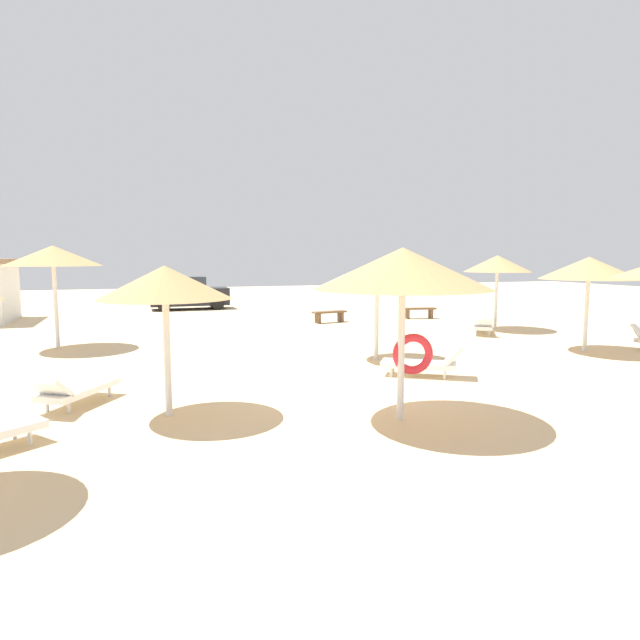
{
  "coord_description": "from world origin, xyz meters",
  "views": [
    {
      "loc": [
        -4.22,
        -9.59,
        2.76
      ],
      "look_at": [
        0.0,
        3.0,
        1.2
      ],
      "focal_mm": 30.38,
      "sensor_mm": 36.0,
      "label": 1
    }
  ],
  "objects_px": {
    "bench_0": "(419,311)",
    "lounger_1": "(482,325)",
    "parasol_1": "(497,264)",
    "parked_car": "(188,294)",
    "parasol_3": "(589,268)",
    "parasol_5": "(53,256)",
    "parasol_4": "(377,276)",
    "parasol_6": "(403,270)",
    "parasol_0": "(165,283)",
    "bench_1": "(329,314)",
    "lounger_0": "(75,389)",
    "lounger_4": "(424,363)"
  },
  "relations": [
    {
      "from": "lounger_1",
      "to": "bench_0",
      "type": "height_order",
      "value": "lounger_1"
    },
    {
      "from": "parasol_4",
      "to": "lounger_1",
      "type": "xyz_separation_m",
      "value": [
        5.58,
        3.14,
        -1.92
      ]
    },
    {
      "from": "parasol_0",
      "to": "bench_0",
      "type": "height_order",
      "value": "parasol_0"
    },
    {
      "from": "lounger_4",
      "to": "bench_0",
      "type": "bearing_deg",
      "value": 61.73
    },
    {
      "from": "parasol_0",
      "to": "parked_car",
      "type": "bearing_deg",
      "value": 84.07
    },
    {
      "from": "parasol_0",
      "to": "lounger_1",
      "type": "distance_m",
      "value": 13.23
    },
    {
      "from": "parasol_5",
      "to": "lounger_0",
      "type": "xyz_separation_m",
      "value": [
        1.18,
        -7.05,
        -2.46
      ]
    },
    {
      "from": "parasol_0",
      "to": "parasol_3",
      "type": "height_order",
      "value": "parasol_3"
    },
    {
      "from": "parasol_3",
      "to": "parasol_6",
      "type": "bearing_deg",
      "value": -152.25
    },
    {
      "from": "lounger_0",
      "to": "bench_1",
      "type": "distance_m",
      "value": 13.72
    },
    {
      "from": "parasol_4",
      "to": "lounger_4",
      "type": "xyz_separation_m",
      "value": [
        0.17,
        -2.32,
        -1.91
      ]
    },
    {
      "from": "parasol_1",
      "to": "lounger_1",
      "type": "xyz_separation_m",
      "value": [
        -1.23,
        -0.93,
        -2.17
      ]
    },
    {
      "from": "parasol_0",
      "to": "lounger_1",
      "type": "bearing_deg",
      "value": 31.28
    },
    {
      "from": "parasol_3",
      "to": "bench_1",
      "type": "bearing_deg",
      "value": 117.93
    },
    {
      "from": "parasol_3",
      "to": "bench_0",
      "type": "distance_m",
      "value": 9.33
    },
    {
      "from": "parasol_5",
      "to": "parasol_4",
      "type": "bearing_deg",
      "value": -28.69
    },
    {
      "from": "parasol_0",
      "to": "parasol_1",
      "type": "distance_m",
      "value": 14.62
    },
    {
      "from": "parasol_3",
      "to": "lounger_0",
      "type": "relative_size",
      "value": 1.41
    },
    {
      "from": "parasol_3",
      "to": "parasol_4",
      "type": "bearing_deg",
      "value": 172.32
    },
    {
      "from": "parasol_5",
      "to": "lounger_1",
      "type": "distance_m",
      "value": 14.27
    },
    {
      "from": "parasol_3",
      "to": "parasol_5",
      "type": "distance_m",
      "value": 15.66
    },
    {
      "from": "parasol_3",
      "to": "parasol_4",
      "type": "distance_m",
      "value": 6.33
    },
    {
      "from": "parasol_1",
      "to": "parasol_4",
      "type": "bearing_deg",
      "value": -149.09
    },
    {
      "from": "lounger_1",
      "to": "parasol_5",
      "type": "bearing_deg",
      "value": 174.06
    },
    {
      "from": "parasol_1",
      "to": "bench_0",
      "type": "bearing_deg",
      "value": 103.02
    },
    {
      "from": "parasol_3",
      "to": "parasol_5",
      "type": "xyz_separation_m",
      "value": [
        -14.67,
        5.44,
        0.35
      ]
    },
    {
      "from": "parasol_1",
      "to": "parasol_5",
      "type": "bearing_deg",
      "value": 178.03
    },
    {
      "from": "bench_0",
      "to": "lounger_1",
      "type": "bearing_deg",
      "value": -92.97
    },
    {
      "from": "parasol_6",
      "to": "lounger_1",
      "type": "distance_m",
      "value": 11.37
    },
    {
      "from": "parasol_0",
      "to": "parasol_3",
      "type": "distance_m",
      "value": 12.2
    },
    {
      "from": "parasol_5",
      "to": "bench_1",
      "type": "bearing_deg",
      "value": 19.47
    },
    {
      "from": "parasol_6",
      "to": "lounger_0",
      "type": "bearing_deg",
      "value": 153.3
    },
    {
      "from": "bench_0",
      "to": "bench_1",
      "type": "relative_size",
      "value": 1.0
    },
    {
      "from": "parasol_0",
      "to": "lounger_0",
      "type": "distance_m",
      "value": 2.83
    },
    {
      "from": "bench_0",
      "to": "parasol_5",
      "type": "bearing_deg",
      "value": -165.65
    },
    {
      "from": "lounger_0",
      "to": "parasol_6",
      "type": "bearing_deg",
      "value": -26.7
    },
    {
      "from": "lounger_0",
      "to": "lounger_1",
      "type": "xyz_separation_m",
      "value": [
        12.8,
        5.6,
        0.0
      ]
    },
    {
      "from": "parasol_5",
      "to": "bench_0",
      "type": "height_order",
      "value": "parasol_5"
    },
    {
      "from": "parasol_5",
      "to": "parked_car",
      "type": "relative_size",
      "value": 0.77
    },
    {
      "from": "bench_1",
      "to": "parasol_5",
      "type": "bearing_deg",
      "value": -160.53
    },
    {
      "from": "parasol_0",
      "to": "bench_0",
      "type": "bearing_deg",
      "value": 46.09
    },
    {
      "from": "parasol_5",
      "to": "bench_0",
      "type": "relative_size",
      "value": 1.99
    },
    {
      "from": "lounger_0",
      "to": "lounger_4",
      "type": "distance_m",
      "value": 7.39
    },
    {
      "from": "parasol_1",
      "to": "parasol_6",
      "type": "relative_size",
      "value": 0.95
    },
    {
      "from": "parked_car",
      "to": "bench_0",
      "type": "bearing_deg",
      "value": -39.52
    },
    {
      "from": "parasol_1",
      "to": "parasol_5",
      "type": "height_order",
      "value": "parasol_5"
    },
    {
      "from": "lounger_0",
      "to": "lounger_1",
      "type": "bearing_deg",
      "value": 23.63
    },
    {
      "from": "parasol_3",
      "to": "parasol_6",
      "type": "relative_size",
      "value": 0.93
    },
    {
      "from": "lounger_1",
      "to": "bench_1",
      "type": "relative_size",
      "value": 1.24
    },
    {
      "from": "parasol_1",
      "to": "parked_car",
      "type": "xyz_separation_m",
      "value": [
        -10.37,
        11.92,
        -1.66
      ]
    }
  ]
}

